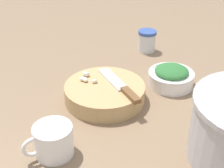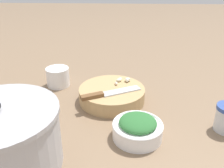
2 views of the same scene
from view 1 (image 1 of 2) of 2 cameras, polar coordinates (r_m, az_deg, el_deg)
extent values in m
plane|color=#7F664C|center=(0.98, 1.89, -1.76)|extent=(5.00, 5.00, 0.00)
cylinder|color=tan|center=(0.94, -1.33, -1.60)|extent=(0.24, 0.24, 0.05)
cube|color=brown|center=(0.87, 3.43, -2.01)|extent=(0.08, 0.05, 0.01)
cube|color=silver|center=(0.95, 0.12, 0.99)|extent=(0.14, 0.09, 0.01)
ellipsoid|color=#E9EAC3|center=(0.97, -4.85, 1.89)|extent=(0.03, 0.02, 0.02)
ellipsoid|color=#F1E0C8|center=(0.95, -5.58, 0.92)|extent=(0.02, 0.02, 0.01)
ellipsoid|color=silver|center=(0.97, -4.73, 1.77)|extent=(0.02, 0.03, 0.02)
ellipsoid|color=#F4DEC9|center=(0.94, -3.19, 0.51)|extent=(0.02, 0.02, 0.01)
ellipsoid|color=#EAE4C6|center=(0.95, -4.93, 0.81)|extent=(0.03, 0.02, 0.01)
cylinder|color=white|center=(1.03, 10.70, 0.87)|extent=(0.15, 0.15, 0.05)
torus|color=white|center=(1.02, 10.82, 1.97)|extent=(0.15, 0.15, 0.01)
ellipsoid|color=#2D6B33|center=(1.02, 10.86, 2.33)|extent=(0.11, 0.11, 0.03)
cylinder|color=silver|center=(1.26, 6.39, 7.57)|extent=(0.07, 0.07, 0.07)
cylinder|color=#334F99|center=(1.24, 6.50, 9.37)|extent=(0.07, 0.07, 0.01)
cylinder|color=white|center=(0.76, -10.62, -10.10)|extent=(0.09, 0.09, 0.08)
torus|color=white|center=(0.75, -14.28, -11.11)|extent=(0.03, 0.05, 0.05)
camera|label=2|loc=(1.15, 46.37, 18.95)|focal=40.00mm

